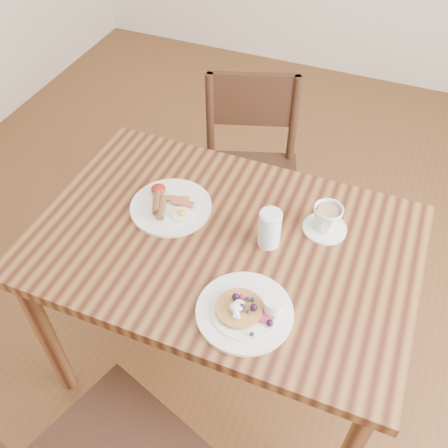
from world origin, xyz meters
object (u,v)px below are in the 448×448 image
(pancake_plate, at_px, (247,310))
(dining_table, at_px, (224,259))
(breakfast_plate, at_px, (170,206))
(teacup_saucer, at_px, (327,220))
(chair_far, at_px, (249,169))
(water_glass, at_px, (270,229))

(pancake_plate, bearing_deg, dining_table, 124.98)
(breakfast_plate, xyz_separation_m, teacup_saucer, (0.50, 0.10, 0.03))
(pancake_plate, bearing_deg, teacup_saucer, 72.65)
(chair_far, distance_m, teacup_saucer, 0.70)
(breakfast_plate, bearing_deg, water_glass, -3.76)
(water_glass, bearing_deg, pancake_plate, -84.26)
(pancake_plate, distance_m, teacup_saucer, 0.41)
(breakfast_plate, height_order, teacup_saucer, teacup_saucer)
(water_glass, bearing_deg, dining_table, -163.58)
(chair_far, distance_m, breakfast_plate, 0.64)
(dining_table, relative_size, teacup_saucer, 8.57)
(dining_table, xyz_separation_m, breakfast_plate, (-0.22, 0.06, 0.11))
(dining_table, distance_m, chair_far, 0.67)
(teacup_saucer, xyz_separation_m, water_glass, (-0.15, -0.12, 0.02))
(pancake_plate, bearing_deg, water_glass, 95.74)
(pancake_plate, height_order, breakfast_plate, pancake_plate)
(dining_table, distance_m, water_glass, 0.21)
(dining_table, distance_m, pancake_plate, 0.30)
(teacup_saucer, bearing_deg, water_glass, -140.66)
(breakfast_plate, bearing_deg, chair_far, 81.71)
(chair_far, bearing_deg, pancake_plate, 90.53)
(pancake_plate, bearing_deg, breakfast_plate, 142.54)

